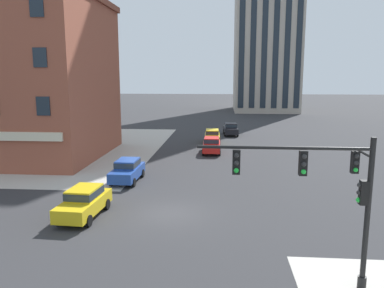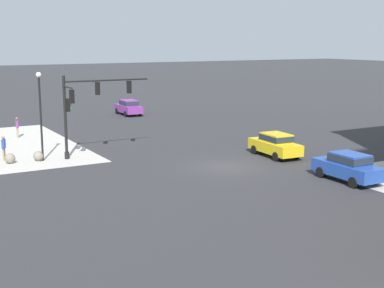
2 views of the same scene
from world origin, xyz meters
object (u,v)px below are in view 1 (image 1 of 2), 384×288
at_px(car_main_southbound_far, 212,144).
at_px(car_cross_eastbound, 127,170).
at_px(car_main_southbound_near, 231,129).
at_px(car_parked_curb, 84,201).
at_px(car_cross_westbound, 212,136).
at_px(traffic_signal_main, 332,189).

height_order(car_main_southbound_far, car_cross_eastbound, same).
distance_m(car_main_southbound_near, car_cross_eastbound, 25.70).
distance_m(car_main_southbound_near, car_parked_curb, 33.13).
distance_m(car_main_southbound_near, car_main_southbound_far, 12.97).
bearing_deg(car_cross_eastbound, car_main_southbound_far, 62.21).
bearing_deg(car_cross_westbound, car_main_southbound_near, 70.76).
xyz_separation_m(car_main_southbound_near, car_main_southbound_far, (-2.23, -12.77, 0.00)).
relative_size(car_cross_eastbound, car_parked_curb, 0.99).
height_order(car_main_southbound_far, car_cross_westbound, same).
distance_m(car_cross_eastbound, car_parked_curb, 7.61).
xyz_separation_m(car_cross_eastbound, car_parked_curb, (-0.60, -7.59, 0.00)).
distance_m(car_main_southbound_far, car_parked_curb, 20.26).
xyz_separation_m(car_main_southbound_far, car_cross_westbound, (-0.11, 6.06, 0.00)).
height_order(car_cross_eastbound, car_parked_curb, same).
relative_size(car_main_southbound_far, car_parked_curb, 0.98).
relative_size(car_main_southbound_far, car_cross_westbound, 0.99).
xyz_separation_m(traffic_signal_main, car_cross_westbound, (-5.32, 31.53, -2.90)).
bearing_deg(car_cross_eastbound, traffic_signal_main, -50.98).
relative_size(car_cross_eastbound, car_cross_westbound, 1.00).
distance_m(traffic_signal_main, car_main_southbound_far, 26.16).
bearing_deg(car_parked_curb, traffic_signal_main, -28.08).
bearing_deg(car_cross_westbound, car_parked_curb, -104.62).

